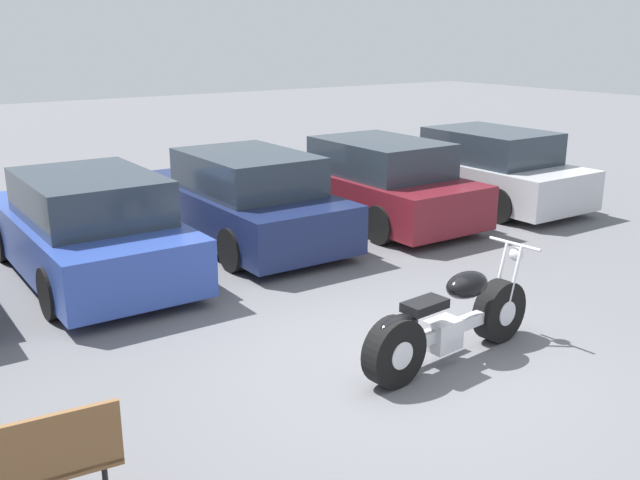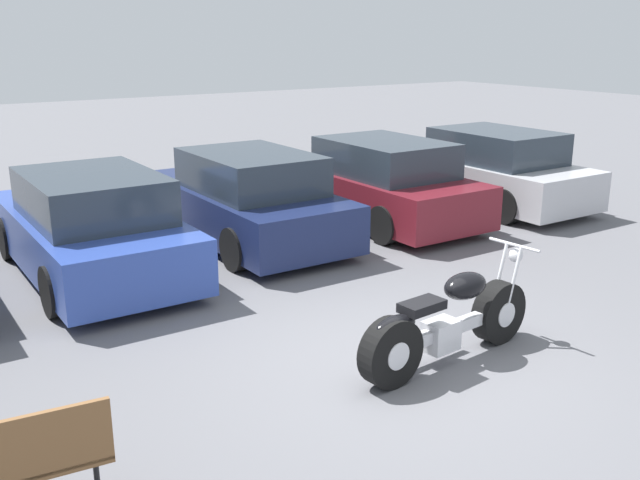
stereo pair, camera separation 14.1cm
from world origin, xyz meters
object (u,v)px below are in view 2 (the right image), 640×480
parked_car_blue (91,227)px  parked_car_silver (488,170)px  parked_car_maroon (378,183)px  parked_car_navy (246,200)px  motorcycle (447,323)px

parked_car_blue → parked_car_silver: bearing=0.2°
parked_car_maroon → parked_car_silver: 2.48m
parked_car_blue → parked_car_silver: size_ratio=1.00×
parked_car_blue → parked_car_navy: size_ratio=1.00×
parked_car_maroon → parked_car_silver: bearing=-4.0°
motorcycle → parked_car_silver: size_ratio=0.53×
parked_car_maroon → motorcycle: bearing=-120.9°
motorcycle → parked_car_maroon: bearing=59.1°
motorcycle → parked_car_blue: (-2.09, 4.58, 0.24)m
parked_car_blue → parked_car_silver: 7.42m
parked_car_navy → parked_car_maroon: 2.48m
parked_car_blue → parked_car_maroon: bearing=2.2°
parked_car_maroon → parked_car_silver: same height
parked_car_navy → parked_car_maroon: (2.47, -0.13, 0.00)m
motorcycle → parked_car_navy: parked_car_navy is taller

